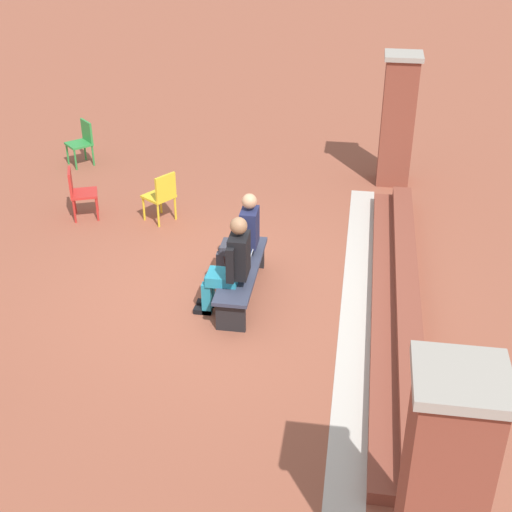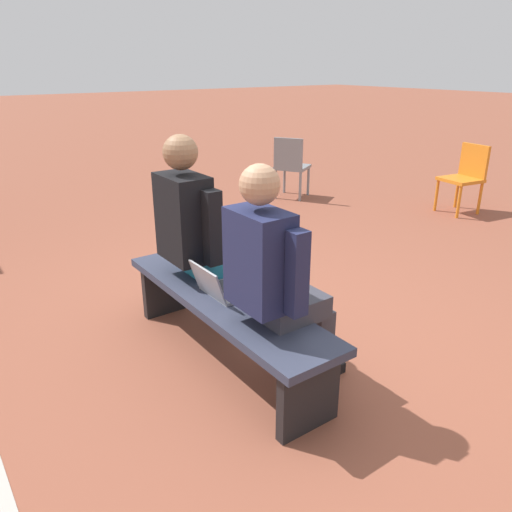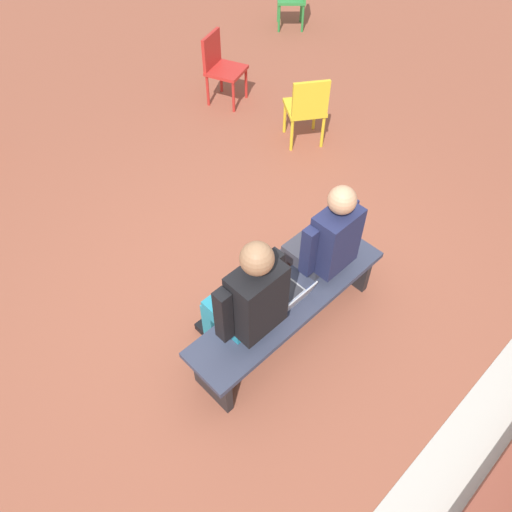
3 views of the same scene
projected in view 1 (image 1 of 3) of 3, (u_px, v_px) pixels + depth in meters
ground_plane at (221, 295)px, 9.68m from camera, size 60.00×60.00×0.00m
concrete_strip at (356, 305)px, 9.45m from camera, size 7.44×0.40×0.01m
brick_steps at (399, 301)px, 9.31m from camera, size 6.64×0.60×0.30m
brick_pillar_left_of_steps at (398, 120)px, 12.45m from camera, size 0.64×0.64×2.32m
brick_pillar_right_of_steps at (440, 499)px, 5.13m from camera, size 0.64×0.64×2.32m
bench at (242, 274)px, 9.48m from camera, size 1.80×0.44×0.45m
person_student at (242, 235)px, 9.68m from camera, size 0.53×0.67×1.33m
person_adult at (231, 263)px, 8.97m from camera, size 0.56×0.71×1.38m
laptop at (242, 265)px, 9.40m from camera, size 0.32×0.29×0.21m
plastic_chair_near_bench_right at (162, 194)px, 11.38m from camera, size 0.58×0.58×0.84m
plastic_chair_by_pillar at (79, 190)px, 11.51m from camera, size 0.54×0.54×0.84m
plastic_chair_foreground at (82, 140)px, 13.53m from camera, size 0.59×0.59×0.84m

